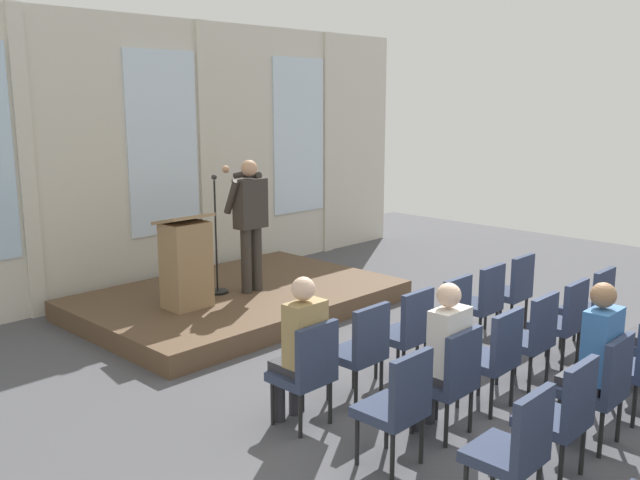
{
  "coord_description": "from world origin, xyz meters",
  "views": [
    {
      "loc": [
        -5.62,
        -2.63,
        2.76
      ],
      "look_at": [
        0.03,
        2.81,
        1.15
      ],
      "focal_mm": 38.82,
      "sensor_mm": 36.0,
      "label": 1
    }
  ],
  "objects_px": {
    "chair_r2_c0": "(515,446)",
    "audience_r2_c2": "(594,355)",
    "chair_r0_c0": "(308,368)",
    "chair_r2_c3": "(635,360)",
    "speaker": "(250,216)",
    "audience_r1_c1": "(443,351)",
    "chair_r2_c1": "(563,412)",
    "chair_r1_c5": "(592,304)",
    "chair_r1_c0": "(398,402)",
    "chair_r0_c4": "(482,300)",
    "chair_r0_c1": "(362,347)",
    "mic_stand": "(217,268)",
    "chair_r1_c1": "(451,376)",
    "chair_r0_c2": "(408,329)",
    "chair_r0_c5": "(513,288)",
    "audience_r0_c0": "(301,343)",
    "chair_r1_c3": "(532,334)",
    "chair_r1_c4": "(564,318)",
    "chair_r2_c2": "(602,384)",
    "chair_r1_c2": "(495,353)",
    "chair_r0_c3": "(448,313)",
    "lectern": "(186,263)"
  },
  "relations": [
    {
      "from": "chair_r2_c1",
      "to": "audience_r0_c0",
      "type": "bearing_deg",
      "value": 109.24
    },
    {
      "from": "chair_r0_c4",
      "to": "audience_r2_c2",
      "type": "height_order",
      "value": "audience_r2_c2"
    },
    {
      "from": "chair_r2_c0",
      "to": "chair_r2_c1",
      "type": "height_order",
      "value": "same"
    },
    {
      "from": "chair_r0_c1",
      "to": "chair_r1_c0",
      "type": "xyz_separation_m",
      "value": [
        -0.7,
        -0.96,
        0.0
      ]
    },
    {
      "from": "chair_r1_c2",
      "to": "chair_r2_c1",
      "type": "relative_size",
      "value": 1.0
    },
    {
      "from": "chair_r2_c3",
      "to": "chair_r1_c3",
      "type": "bearing_deg",
      "value": 90.0
    },
    {
      "from": "chair_r1_c1",
      "to": "audience_r1_c1",
      "type": "bearing_deg",
      "value": 90.0
    },
    {
      "from": "chair_r1_c0",
      "to": "audience_r1_c1",
      "type": "xyz_separation_m",
      "value": [
        0.7,
        0.08,
        0.19
      ]
    },
    {
      "from": "audience_r1_c1",
      "to": "chair_r0_c4",
      "type": "bearing_deg",
      "value": 22.72
    },
    {
      "from": "chair_r2_c2",
      "to": "chair_r2_c3",
      "type": "bearing_deg",
      "value": 0.0
    },
    {
      "from": "chair_r0_c2",
      "to": "chair_r2_c0",
      "type": "distance_m",
      "value": 2.37
    },
    {
      "from": "audience_r0_c0",
      "to": "chair_r0_c3",
      "type": "distance_m",
      "value": 2.1
    },
    {
      "from": "chair_r2_c0",
      "to": "audience_r2_c2",
      "type": "relative_size",
      "value": 0.69
    },
    {
      "from": "speaker",
      "to": "audience_r2_c2",
      "type": "distance_m",
      "value": 4.78
    },
    {
      "from": "chair_r0_c2",
      "to": "chair_r1_c1",
      "type": "xyz_separation_m",
      "value": [
        -0.7,
        -0.96,
        0.0
      ]
    },
    {
      "from": "chair_r1_c5",
      "to": "speaker",
      "type": "bearing_deg",
      "value": 113.07
    },
    {
      "from": "chair_r0_c0",
      "to": "chair_r1_c0",
      "type": "distance_m",
      "value": 0.96
    },
    {
      "from": "chair_r0_c1",
      "to": "chair_r1_c5",
      "type": "xyz_separation_m",
      "value": [
        2.79,
        -0.96,
        0.0
      ]
    },
    {
      "from": "chair_r0_c0",
      "to": "chair_r2_c3",
      "type": "distance_m",
      "value": 2.84
    },
    {
      "from": "chair_r0_c0",
      "to": "speaker",
      "type": "bearing_deg",
      "value": 57.49
    },
    {
      "from": "chair_r2_c1",
      "to": "chair_r2_c3",
      "type": "distance_m",
      "value": 1.39
    },
    {
      "from": "chair_r0_c2",
      "to": "chair_r1_c1",
      "type": "height_order",
      "value": "same"
    },
    {
      "from": "mic_stand",
      "to": "chair_r2_c2",
      "type": "xyz_separation_m",
      "value": [
        -0.09,
        -5.07,
        -0.06
      ]
    },
    {
      "from": "lectern",
      "to": "chair_r1_c0",
      "type": "bearing_deg",
      "value": -102.34
    },
    {
      "from": "audience_r0_c0",
      "to": "chair_r0_c4",
      "type": "height_order",
      "value": "audience_r0_c0"
    },
    {
      "from": "chair_r1_c1",
      "to": "chair_r2_c3",
      "type": "height_order",
      "value": "same"
    },
    {
      "from": "chair_r0_c2",
      "to": "chair_r0_c4",
      "type": "bearing_deg",
      "value": 0.0
    },
    {
      "from": "chair_r0_c0",
      "to": "chair_r1_c3",
      "type": "xyz_separation_m",
      "value": [
        2.09,
        -0.96,
        0.0
      ]
    },
    {
      "from": "speaker",
      "to": "chair_r2_c1",
      "type": "relative_size",
      "value": 1.84
    },
    {
      "from": "mic_stand",
      "to": "chair_r2_c3",
      "type": "xyz_separation_m",
      "value": [
        0.61,
        -5.07,
        -0.06
      ]
    },
    {
      "from": "chair_r1_c5",
      "to": "audience_r2_c2",
      "type": "xyz_separation_m",
      "value": [
        -2.09,
        -0.88,
        0.22
      ]
    },
    {
      "from": "chair_r1_c1",
      "to": "chair_r1_c5",
      "type": "bearing_deg",
      "value": 0.0
    },
    {
      "from": "chair_r2_c2",
      "to": "chair_r0_c3",
      "type": "bearing_deg",
      "value": 70.0
    },
    {
      "from": "chair_r0_c2",
      "to": "audience_r2_c2",
      "type": "relative_size",
      "value": 0.69
    },
    {
      "from": "chair_r1_c4",
      "to": "chair_r2_c2",
      "type": "height_order",
      "value": "same"
    },
    {
      "from": "speaker",
      "to": "audience_r1_c1",
      "type": "distance_m",
      "value": 3.98
    },
    {
      "from": "chair_r0_c3",
      "to": "chair_r2_c1",
      "type": "relative_size",
      "value": 1.0
    },
    {
      "from": "speaker",
      "to": "chair_r2_c1",
      "type": "bearing_deg",
      "value": -103.42
    },
    {
      "from": "chair_r1_c0",
      "to": "chair_r0_c4",
      "type": "bearing_deg",
      "value": 18.96
    },
    {
      "from": "chair_r1_c2",
      "to": "audience_r2_c2",
      "type": "bearing_deg",
      "value": -90.0
    },
    {
      "from": "chair_r0_c4",
      "to": "chair_r1_c4",
      "type": "distance_m",
      "value": 0.96
    },
    {
      "from": "mic_stand",
      "to": "chair_r1_c1",
      "type": "height_order",
      "value": "mic_stand"
    },
    {
      "from": "chair_r2_c1",
      "to": "audience_r2_c2",
      "type": "relative_size",
      "value": 0.69
    },
    {
      "from": "chair_r2_c1",
      "to": "audience_r1_c1",
      "type": "bearing_deg",
      "value": 90.0
    },
    {
      "from": "chair_r0_c3",
      "to": "chair_r0_c0",
      "type": "bearing_deg",
      "value": 180.0
    },
    {
      "from": "chair_r0_c5",
      "to": "audience_r0_c0",
      "type": "bearing_deg",
      "value": 178.66
    },
    {
      "from": "lectern",
      "to": "chair_r1_c2",
      "type": "distance_m",
      "value": 3.92
    },
    {
      "from": "chair_r0_c4",
      "to": "chair_r2_c1",
      "type": "distance_m",
      "value": 2.84
    },
    {
      "from": "speaker",
      "to": "chair_r1_c4",
      "type": "distance_m",
      "value": 4.04
    },
    {
      "from": "chair_r1_c5",
      "to": "chair_r2_c1",
      "type": "height_order",
      "value": "same"
    }
  ]
}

